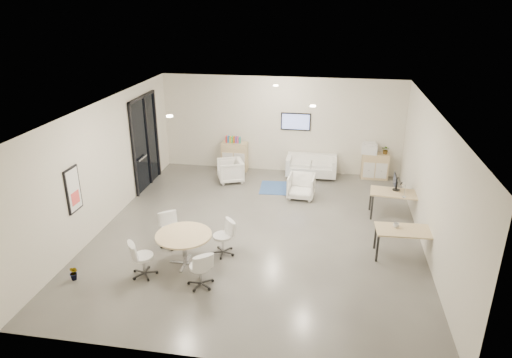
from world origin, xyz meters
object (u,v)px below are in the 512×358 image
(sideboard_left, at_px, (235,157))
(sideboard_right, at_px, (375,166))
(round_table, at_px, (184,238))
(desk_rear, at_px, (396,195))
(desk_front, at_px, (406,233))
(armchair_right, at_px, (301,185))
(armchair_left, at_px, (230,170))
(loveseat, at_px, (311,167))

(sideboard_left, xyz_separation_m, sideboard_right, (4.69, 0.02, -0.06))
(sideboard_left, height_order, round_table, sideboard_left)
(desk_rear, xyz_separation_m, desk_front, (-0.02, -2.14, -0.00))
(sideboard_right, height_order, desk_rear, sideboard_right)
(armchair_right, height_order, desk_front, armchair_right)
(armchair_left, bearing_deg, loveseat, 87.03)
(desk_rear, relative_size, round_table, 1.15)
(sideboard_left, relative_size, armchair_right, 1.26)
(sideboard_left, bearing_deg, round_table, -88.57)
(armchair_right, xyz_separation_m, round_table, (-2.28, -4.09, 0.28))
(sideboard_right, xyz_separation_m, armchair_right, (-2.26, -1.97, -0.04))
(sideboard_left, bearing_deg, armchair_right, -38.74)
(round_table, bearing_deg, armchair_left, 90.91)
(sideboard_left, bearing_deg, armchair_left, -86.05)
(loveseat, height_order, armchair_left, armchair_left)
(armchair_left, height_order, desk_rear, armchair_left)
(sideboard_left, relative_size, sideboard_right, 1.15)
(armchair_left, bearing_deg, sideboard_left, 162.26)
(armchair_left, bearing_deg, round_table, -20.78)
(armchair_left, xyz_separation_m, round_table, (0.08, -5.01, 0.27))
(armchair_left, relative_size, desk_rear, 0.56)
(sideboard_left, relative_size, desk_rear, 0.69)
(round_table, bearing_deg, armchair_right, 60.85)
(desk_rear, distance_m, desk_front, 2.14)
(sideboard_right, relative_size, desk_rear, 0.60)
(sideboard_left, relative_size, round_table, 0.79)
(desk_rear, bearing_deg, armchair_right, 167.71)
(round_table, bearing_deg, sideboard_left, 91.43)
(desk_front, bearing_deg, desk_rear, 86.80)
(sideboard_left, xyz_separation_m, loveseat, (2.63, -0.16, -0.16))
(sideboard_right, relative_size, loveseat, 0.52)
(desk_rear, xyz_separation_m, round_table, (-4.88, -3.26, 0.03))
(desk_front, relative_size, round_table, 1.12)
(loveseat, xyz_separation_m, armchair_left, (-2.56, -0.87, 0.06))
(armchair_right, distance_m, desk_rear, 2.74)
(loveseat, relative_size, round_table, 1.32)
(loveseat, bearing_deg, round_table, -112.97)
(desk_rear, relative_size, desk_front, 1.03)
(sideboard_left, distance_m, sideboard_right, 4.69)
(loveseat, distance_m, armchair_right, 1.80)
(desk_rear, bearing_deg, round_table, -140.90)
(sideboard_right, relative_size, round_table, 0.69)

